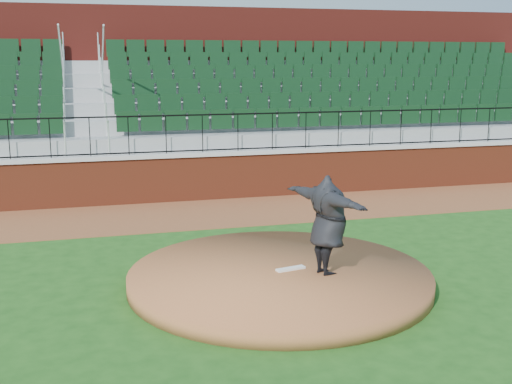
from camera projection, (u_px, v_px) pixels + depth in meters
ground at (279, 283)px, 11.07m from camera, size 90.00×90.00×0.00m
warning_track at (215, 212)px, 16.17m from camera, size 34.00×3.20×0.01m
field_wall at (203, 178)px, 17.56m from camera, size 34.00×0.35×1.20m
wall_cap at (203, 154)px, 17.43m from camera, size 34.00×0.45×0.10m
wall_railing at (202, 134)px, 17.32m from camera, size 34.00×0.05×1.00m
seating_stands at (186, 107)px, 19.79m from camera, size 34.00×5.10×4.60m
concourse_wall at (173, 89)px, 22.35m from camera, size 34.00×0.50×5.50m
pitchers_mound at (279, 278)px, 10.98m from camera, size 5.12×5.12×0.25m
pitching_rubber at (291, 269)px, 11.01m from camera, size 0.54×0.24×0.03m
pitcher at (328, 225)px, 10.65m from camera, size 1.11×2.13×1.67m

